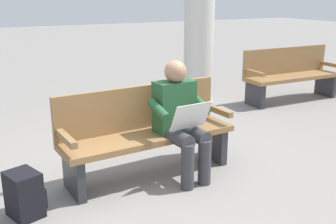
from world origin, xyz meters
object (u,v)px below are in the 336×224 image
support_pillar (200,2)px  bench_far (290,74)px  backpack (25,195)px  bench_near (146,131)px  person_seated (180,117)px

support_pillar → bench_far: bearing=155.4°
backpack → support_pillar: size_ratio=0.12×
bench_near → support_pillar: size_ratio=0.55×
bench_near → bench_far: same height
backpack → support_pillar: (-3.24, -2.56, 1.46)m
person_seated → bench_near: bearing=-41.8°
backpack → person_seated: bearing=-176.4°
bench_near → bench_far: 3.79m
person_seated → support_pillar: bearing=-128.9°
bench_far → support_pillar: 2.00m
person_seated → support_pillar: 3.17m
person_seated → backpack: bearing=-0.5°
support_pillar → bench_near: bearing=48.5°
bench_near → backpack: 1.32m
bench_far → support_pillar: size_ratio=0.55×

